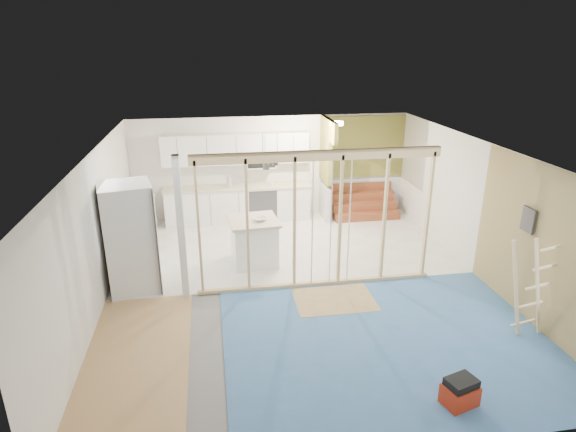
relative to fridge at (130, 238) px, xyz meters
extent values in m
cube|color=slate|center=(3.03, -0.45, -1.01)|extent=(7.00, 8.00, 0.01)
cube|color=white|center=(3.03, -0.45, 1.59)|extent=(7.00, 8.00, 0.01)
cube|color=silver|center=(3.03, 3.55, 0.29)|extent=(7.00, 0.01, 2.60)
cube|color=silver|center=(3.03, -4.45, 0.29)|extent=(7.00, 0.01, 2.60)
cube|color=silver|center=(-0.47, -0.45, 0.29)|extent=(0.01, 8.00, 2.60)
cube|color=silver|center=(6.53, -0.45, 0.29)|extent=(0.01, 8.00, 2.60)
cube|color=silver|center=(3.03, 1.55, -1.00)|extent=(7.00, 4.00, 0.02)
cube|color=#456BA8|center=(4.03, -2.45, -1.00)|extent=(5.00, 4.00, 0.02)
cube|color=tan|center=(0.28, -2.45, -1.00)|extent=(1.50, 4.00, 0.02)
cube|color=tan|center=(3.53, -1.05, -0.99)|extent=(1.40, 1.00, 0.01)
cube|color=tan|center=(3.33, -0.45, 1.49)|extent=(4.40, 0.09, 0.18)
cube|color=tan|center=(3.33, -0.45, -0.96)|extent=(4.40, 0.09, 0.06)
cube|color=silver|center=(0.93, -0.45, 0.29)|extent=(0.12, 0.14, 2.60)
cube|color=tan|center=(1.23, -0.45, 0.29)|extent=(0.04, 0.09, 2.40)
cube|color=tan|center=(2.07, -0.45, 0.29)|extent=(0.04, 0.09, 2.40)
cube|color=tan|center=(2.91, -0.45, 0.29)|extent=(0.04, 0.09, 2.40)
cube|color=tan|center=(3.75, -0.45, 0.29)|extent=(0.04, 0.09, 2.40)
cube|color=tan|center=(4.59, -0.45, 0.29)|extent=(0.04, 0.09, 2.40)
cube|color=tan|center=(5.43, -0.45, 0.29)|extent=(0.04, 0.09, 2.40)
cylinder|color=silver|center=(3.23, -0.48, 0.21)|extent=(0.02, 0.02, 2.35)
cylinder|color=silver|center=(3.93, -0.43, 0.21)|extent=(0.02, 0.02, 2.35)
cylinder|color=silver|center=(3.58, -0.45, 0.21)|extent=(0.02, 0.02, 2.35)
cube|color=white|center=(2.13, 3.25, -0.57)|extent=(3.60, 0.60, 0.88)
cube|color=beige|center=(2.13, 3.25, -0.11)|extent=(3.66, 0.64, 0.05)
cube|color=white|center=(-0.17, 2.15, -0.57)|extent=(0.60, 1.60, 0.88)
cube|color=beige|center=(-0.17, 2.15, -0.11)|extent=(0.64, 1.64, 0.05)
cube|color=white|center=(2.13, 3.37, 0.84)|extent=(3.60, 0.34, 0.75)
cube|color=white|center=(2.73, 3.33, 0.54)|extent=(0.72, 0.38, 0.36)
cube|color=black|center=(2.73, 3.14, 0.54)|extent=(0.68, 0.02, 0.30)
cube|color=olive|center=(4.33, 3.10, 0.79)|extent=(0.10, 0.90, 1.60)
cube|color=silver|center=(4.33, 3.10, -0.56)|extent=(0.10, 0.90, 0.90)
cube|color=olive|center=(4.33, 2.40, 1.34)|extent=(0.10, 0.50, 0.50)
cube|color=olive|center=(5.43, 3.52, 0.74)|extent=(2.20, 0.04, 1.60)
cube|color=silver|center=(5.43, 3.52, -0.56)|extent=(2.20, 0.04, 0.90)
cube|color=brown|center=(5.38, 2.75, -0.91)|extent=(1.70, 0.26, 0.20)
cube|color=brown|center=(5.38, 3.01, -0.71)|extent=(1.70, 0.26, 0.20)
cube|color=brown|center=(5.38, 3.27, -0.51)|extent=(1.70, 0.26, 0.20)
cube|color=brown|center=(5.38, 3.53, -0.31)|extent=(1.70, 0.26, 0.20)
torus|color=black|center=(2.73, 1.45, 1.04)|extent=(0.52, 0.52, 0.02)
cylinder|color=black|center=(2.58, 1.45, 1.29)|extent=(0.01, 0.01, 0.50)
cylinder|color=black|center=(2.88, 1.45, 1.29)|extent=(0.01, 0.01, 0.50)
cylinder|color=#3D3D43|center=(2.63, 1.35, 0.89)|extent=(0.14, 0.14, 0.14)
cylinder|color=#3D3D43|center=(2.85, 1.55, 0.91)|extent=(0.12, 0.12, 0.12)
cube|color=#A08C57|center=(6.51, -2.45, 0.29)|extent=(0.02, 4.00, 2.60)
cube|color=#3D3D43|center=(6.46, -1.85, 0.64)|extent=(0.04, 0.30, 0.40)
cylinder|color=#FFEABF|center=(4.43, 2.55, 1.53)|extent=(0.32, 0.32, 0.08)
cube|color=silver|center=(-0.01, 0.00, 0.00)|extent=(1.04, 1.02, 2.02)
cube|color=#3D3D43|center=(0.42, 0.00, 0.00)|extent=(0.20, 0.79, 1.98)
cube|color=white|center=(2.29, 0.75, -0.57)|extent=(0.93, 0.93, 0.88)
cube|color=beige|center=(2.29, 0.75, -0.09)|extent=(1.04, 1.04, 0.05)
imported|color=white|center=(2.41, 0.68, -0.03)|extent=(0.35, 0.35, 0.07)
imported|color=#A7ABBA|center=(1.93, 3.21, 0.07)|extent=(0.14, 0.14, 0.30)
imported|color=white|center=(3.00, 3.16, 0.01)|extent=(0.09, 0.09, 0.17)
cube|color=#9D250E|center=(4.43, -3.83, -0.87)|extent=(0.49, 0.42, 0.29)
cube|color=black|center=(4.43, -3.83, -0.67)|extent=(0.44, 0.37, 0.10)
cube|color=beige|center=(5.92, -2.56, -0.18)|extent=(0.39, 0.05, 1.63)
cube|color=beige|center=(6.28, -2.56, -0.18)|extent=(0.39, 0.05, 1.63)
cube|color=beige|center=(6.15, -2.56, -0.79)|extent=(0.39, 0.05, 0.11)
cube|color=beige|center=(6.21, -2.56, -0.47)|extent=(0.39, 0.05, 0.11)
cube|color=beige|center=(6.28, -2.56, -0.16)|extent=(0.39, 0.05, 0.11)
cube|color=beige|center=(6.34, -2.56, 0.15)|extent=(0.39, 0.05, 0.11)
cube|color=beige|center=(6.41, -2.56, 0.47)|extent=(0.39, 0.05, 0.11)
camera|label=1|loc=(1.50, -8.32, 3.33)|focal=30.00mm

